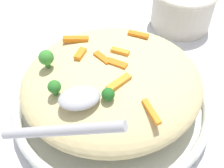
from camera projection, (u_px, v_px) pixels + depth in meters
name	position (u px, v px, depth m)	size (l,w,h in m)	color
ground_plane	(112.00, 109.00, 0.51)	(2.40, 2.40, 0.00)	silver
serving_bowl	(112.00, 102.00, 0.49)	(0.33, 0.33, 0.04)	silver
pasta_mound	(112.00, 82.00, 0.46)	(0.28, 0.27, 0.08)	#DBC689
carrot_piece_0	(122.00, 82.00, 0.40)	(0.04, 0.01, 0.01)	orange
carrot_piece_1	(120.00, 51.00, 0.45)	(0.03, 0.01, 0.01)	orange
carrot_piece_2	(102.00, 58.00, 0.44)	(0.03, 0.01, 0.01)	orange
carrot_piece_3	(80.00, 54.00, 0.44)	(0.02, 0.01, 0.01)	orange
carrot_piece_4	(116.00, 63.00, 0.43)	(0.03, 0.01, 0.01)	orange
carrot_piece_5	(151.00, 112.00, 0.38)	(0.04, 0.01, 0.01)	orange
carrot_piece_6	(138.00, 35.00, 0.49)	(0.04, 0.01, 0.01)	orange
carrot_piece_7	(76.00, 39.00, 0.48)	(0.04, 0.01, 0.01)	orange
broccoli_floret_0	(108.00, 94.00, 0.38)	(0.02, 0.02, 0.02)	#205B1C
broccoli_floret_1	(54.00, 87.00, 0.39)	(0.02, 0.02, 0.02)	#296820
broccoli_floret_2	(46.00, 58.00, 0.43)	(0.02, 0.02, 0.03)	#377928
serving_spoon	(73.00, 108.00, 0.36)	(0.14, 0.12, 0.07)	#B7B7BC
companion_bowl	(183.00, 6.00, 0.64)	(0.14, 0.14, 0.09)	beige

